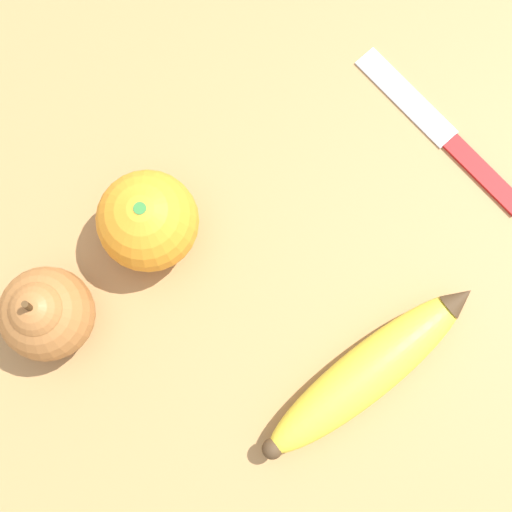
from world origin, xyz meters
name	(u,v)px	position (x,y,z in m)	size (l,w,h in m)	color
ground_plane	(230,310)	(0.00, 0.00, 0.00)	(3.00, 3.00, 0.00)	#A87A47
banana	(369,371)	(-0.12, 0.02, 0.02)	(0.15, 0.18, 0.04)	yellow
orange	(148,221)	(0.08, -0.05, 0.04)	(0.08, 0.08, 0.08)	orange
pear	(46,313)	(0.13, 0.04, 0.04)	(0.07, 0.07, 0.09)	#A36633
paring_knife	(446,136)	(-0.14, -0.19, 0.00)	(0.17, 0.12, 0.01)	silver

